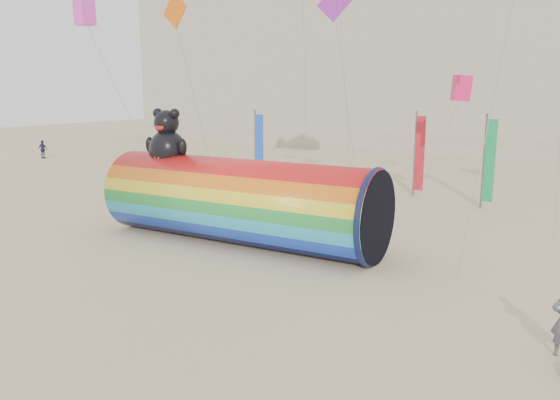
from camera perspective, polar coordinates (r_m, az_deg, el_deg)
The scene contains 4 objects.
ground at distance 19.91m, azimuth -3.45°, elevation -7.39°, with size 160.00×160.00×0.00m, color #CCB58C.
hotel_building at distance 65.70m, azimuth 10.50°, elevation 14.62°, with size 60.40×15.40×20.60m.
windsock_assembly at distance 23.13m, azimuth -4.27°, elevation 0.12°, with size 12.37×3.77×5.70m.
festival_banners at distance 33.17m, azimuth 10.62°, elevation 4.68°, with size 14.40×3.25×5.20m.
Camera 1 is at (10.50, -15.66, 6.40)m, focal length 35.00 mm.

